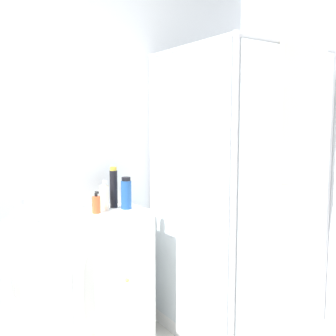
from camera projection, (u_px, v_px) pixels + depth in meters
wall_back at (29, 149)px, 2.32m from camera, size 6.40×0.06×2.50m
shower_enclosure at (239, 255)px, 2.61m from camera, size 0.86×0.89×1.87m
vanity_cabinet at (114, 277)px, 2.48m from camera, size 0.40×0.37×0.87m
sink at (29, 278)px, 1.93m from camera, size 0.44×0.44×1.02m
soap_dispenser at (96, 204)px, 2.34m from camera, size 0.05×0.05×0.13m
shampoo_bottle_tall_black at (114, 188)px, 2.49m from camera, size 0.05×0.05×0.26m
shampoo_bottle_blue at (126, 194)px, 2.45m from camera, size 0.07×0.07×0.20m
lotion_bottle_white at (104, 197)px, 2.43m from camera, size 0.06×0.06×0.18m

